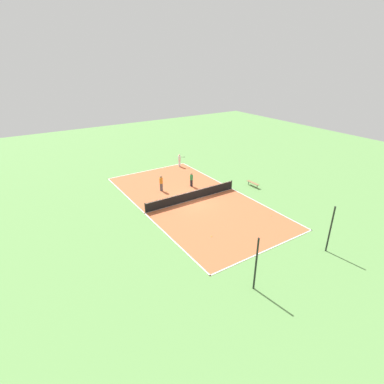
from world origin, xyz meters
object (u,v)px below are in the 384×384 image
tennis_ball_left_sideline (167,191)px  tennis_ball_near_net (271,216)px  player_far_white (179,159)px  tennis_ball_midcourt (212,236)px  bench (253,183)px  fence_post_back_left (330,229)px  fence_post_back_right (256,264)px  tennis_net (192,195)px  player_center_orange (161,182)px  player_far_green (191,179)px

tennis_ball_left_sideline → tennis_ball_near_net: size_ratio=1.00×
player_far_white → tennis_ball_midcourt: player_far_white is taller
tennis_ball_midcourt → bench: bearing=-149.7°
tennis_ball_left_sideline → tennis_ball_midcourt: bearing=83.1°
fence_post_back_left → fence_post_back_right: (7.30, 0.00, 0.00)m
fence_post_back_left → fence_post_back_right: same height
tennis_ball_midcourt → tennis_net: bearing=-109.8°
player_center_orange → tennis_ball_midcourt: size_ratio=25.55×
player_far_green → tennis_ball_near_net: (-2.36, 9.67, -0.87)m
player_far_white → tennis_ball_left_sideline: size_ratio=24.67×
tennis_ball_left_sideline → fence_post_back_right: 16.19m
tennis_net → bench: (-7.61, 0.72, -0.15)m
player_far_white → tennis_ball_midcourt: 17.25m
tennis_ball_midcourt → fence_post_back_right: (1.29, 6.14, 1.79)m
tennis_net → tennis_ball_left_sideline: 3.45m
tennis_net → bench: bearing=174.6°
tennis_net → fence_post_back_right: 13.27m
player_far_green → tennis_ball_left_sideline: player_far_green is taller
player_far_green → tennis_ball_left_sideline: 3.15m
player_far_green → tennis_ball_midcourt: bearing=162.3°
fence_post_back_left → tennis_ball_near_net: bearing=-95.3°
player_center_orange → player_far_green: bearing=-122.5°
tennis_ball_near_net → fence_post_back_right: 10.04m
tennis_ball_left_sideline → fence_post_back_left: 16.71m
tennis_net → tennis_ball_midcourt: tennis_net is taller
bench → fence_post_back_left: 12.70m
bench → fence_post_back_right: 16.50m
tennis_ball_near_net → tennis_ball_midcourt: bearing=-1.3°
tennis_ball_midcourt → fence_post_back_left: 8.78m
tennis_ball_left_sideline → fence_post_back_left: bearing=106.9°
bench → fence_post_back_right: bearing=-43.2°
player_center_orange → tennis_ball_midcourt: bearing=155.3°
bench → player_center_orange: size_ratio=0.96×
player_far_white → fence_post_back_right: bearing=-83.3°
player_center_orange → tennis_ball_left_sideline: bearing=-166.3°
tennis_net → tennis_ball_midcourt: size_ratio=152.02×
player_center_orange → tennis_ball_near_net: size_ratio=25.55×
bench → tennis_ball_midcourt: 11.55m
player_far_white → fence_post_back_left: (0.49, 22.09, 0.86)m
fence_post_back_right → player_far_white: bearing=-109.4°
tennis_ball_near_net → fence_post_back_left: bearing=84.7°
tennis_net → fence_post_back_right: (3.65, 12.69, 1.31)m
player_far_white → player_far_green: (2.30, 6.43, -0.06)m
fence_post_back_left → tennis_ball_left_sideline: bearing=-73.1°
player_far_green → tennis_ball_midcourt: (4.20, 9.52, -0.87)m
player_far_white → tennis_ball_midcourt: (6.50, 15.95, -0.93)m
tennis_ball_near_net → fence_post_back_left: (0.56, 5.99, 1.79)m
player_far_green → tennis_ball_left_sideline: size_ratio=23.42×
bench → player_far_green: 6.87m
player_far_green → tennis_net: bearing=154.3°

